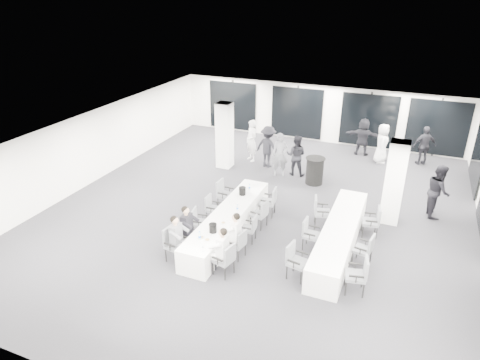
# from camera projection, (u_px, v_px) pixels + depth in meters

# --- Properties ---
(room) EXTENTS (14.04, 16.04, 2.84)m
(room) POSITION_uv_depth(u_px,v_px,m) (295.00, 166.00, 14.98)
(room) COLOR #26262B
(room) RESTS_ON ground
(column_left) EXTENTS (0.60, 0.60, 2.80)m
(column_left) POSITION_uv_depth(u_px,v_px,m) (225.00, 135.00, 18.02)
(column_left) COLOR white
(column_left) RESTS_ON floor
(column_right) EXTENTS (0.60, 0.60, 2.80)m
(column_right) POSITION_uv_depth(u_px,v_px,m) (394.00, 183.00, 13.72)
(column_right) COLOR white
(column_right) RESTS_ON floor
(banquet_table_main) EXTENTS (0.90, 5.00, 0.75)m
(banquet_table_main) POSITION_uv_depth(u_px,v_px,m) (228.00, 223.00, 13.44)
(banquet_table_main) COLOR white
(banquet_table_main) RESTS_ON floor
(banquet_table_side) EXTENTS (0.90, 5.00, 0.75)m
(banquet_table_side) POSITION_uv_depth(u_px,v_px,m) (339.00, 237.00, 12.69)
(banquet_table_side) COLOR white
(banquet_table_side) RESTS_ON floor
(cocktail_table) EXTENTS (0.77, 0.77, 1.07)m
(cocktail_table) POSITION_uv_depth(u_px,v_px,m) (315.00, 171.00, 16.77)
(cocktail_table) COLOR black
(cocktail_table) RESTS_ON floor
(chair_main_left_near) EXTENTS (0.58, 0.63, 1.03)m
(chair_main_left_near) POSITION_uv_depth(u_px,v_px,m) (173.00, 242.00, 12.05)
(chair_main_left_near) COLOR #55585D
(chair_main_left_near) RESTS_ON floor
(chair_main_left_second) EXTENTS (0.53, 0.56, 0.89)m
(chair_main_left_second) POSITION_uv_depth(u_px,v_px,m) (185.00, 234.00, 12.59)
(chair_main_left_second) COLOR #55585D
(chair_main_left_second) RESTS_ON floor
(chair_main_left_mid) EXTENTS (0.52, 0.56, 0.89)m
(chair_main_left_mid) POSITION_uv_depth(u_px,v_px,m) (198.00, 220.00, 13.31)
(chair_main_left_mid) COLOR #55585D
(chair_main_left_mid) RESTS_ON floor
(chair_main_left_fourth) EXTENTS (0.45, 0.51, 0.89)m
(chair_main_left_fourth) POSITION_uv_depth(u_px,v_px,m) (212.00, 207.00, 14.12)
(chair_main_left_fourth) COLOR #55585D
(chair_main_left_fourth) RESTS_ON floor
(chair_main_left_far) EXTENTS (0.54, 0.60, 1.02)m
(chair_main_left_far) POSITION_uv_depth(u_px,v_px,m) (224.00, 192.00, 14.92)
(chair_main_left_far) COLOR #55585D
(chair_main_left_far) RESTS_ON floor
(chair_main_right_near) EXTENTS (0.58, 0.61, 0.96)m
(chair_main_right_near) POSITION_uv_depth(u_px,v_px,m) (226.00, 258.00, 11.40)
(chair_main_right_near) COLOR #55585D
(chair_main_right_near) RESTS_ON floor
(chair_main_right_second) EXTENTS (0.53, 0.56, 0.90)m
(chair_main_right_second) POSITION_uv_depth(u_px,v_px,m) (238.00, 243.00, 12.15)
(chair_main_right_second) COLOR #55585D
(chair_main_right_second) RESTS_ON floor
(chair_main_right_mid) EXTENTS (0.47, 0.52, 0.87)m
(chair_main_right_mid) POSITION_uv_depth(u_px,v_px,m) (251.00, 227.00, 12.96)
(chair_main_right_mid) COLOR #55585D
(chair_main_right_mid) RESTS_ON floor
(chair_main_right_fourth) EXTENTS (0.54, 0.57, 0.93)m
(chair_main_right_fourth) POSITION_uv_depth(u_px,v_px,m) (261.00, 213.00, 13.70)
(chair_main_right_fourth) COLOR #55585D
(chair_main_right_fourth) RESTS_ON floor
(chair_main_right_far) EXTENTS (0.55, 0.60, 1.00)m
(chair_main_right_far) POSITION_uv_depth(u_px,v_px,m) (270.00, 200.00, 14.42)
(chair_main_right_far) COLOR #55585D
(chair_main_right_far) RESTS_ON floor
(chair_side_left_near) EXTENTS (0.58, 0.62, 0.99)m
(chair_side_left_near) POSITION_uv_depth(u_px,v_px,m) (295.00, 259.00, 11.34)
(chair_side_left_near) COLOR #55585D
(chair_side_left_near) RESTS_ON floor
(chair_side_left_mid) EXTENTS (0.50, 0.55, 0.94)m
(chair_side_left_mid) POSITION_uv_depth(u_px,v_px,m) (309.00, 232.00, 12.61)
(chair_side_left_mid) COLOR #55585D
(chair_side_left_mid) RESTS_ON floor
(chair_side_left_far) EXTENTS (0.63, 0.66, 1.02)m
(chair_side_left_far) POSITION_uv_depth(u_px,v_px,m) (320.00, 210.00, 13.75)
(chair_side_left_far) COLOR #55585D
(chair_side_left_far) RESTS_ON floor
(chair_side_right_near) EXTENTS (0.60, 0.64, 1.02)m
(chair_side_right_near) POSITION_uv_depth(u_px,v_px,m) (359.00, 273.00, 10.75)
(chair_side_right_near) COLOR #55585D
(chair_side_right_near) RESTS_ON floor
(chair_side_right_mid) EXTENTS (0.55, 0.59, 0.95)m
(chair_side_right_mid) POSITION_uv_depth(u_px,v_px,m) (366.00, 248.00, 11.85)
(chair_side_right_mid) COLOR #55585D
(chair_side_right_mid) RESTS_ON floor
(chair_side_right_far) EXTENTS (0.58, 0.62, 0.99)m
(chair_side_right_far) POSITION_uv_depth(u_px,v_px,m) (373.00, 220.00, 13.22)
(chair_side_right_far) COLOR #55585D
(chair_side_right_far) RESTS_ON floor
(seated_guest_a) EXTENTS (0.50, 0.38, 1.44)m
(seated_guest_a) POSITION_uv_depth(u_px,v_px,m) (178.00, 236.00, 11.88)
(seated_guest_a) COLOR #5A5C62
(seated_guest_a) RESTS_ON floor
(seated_guest_b) EXTENTS (0.50, 0.38, 1.44)m
(seated_guest_b) POSITION_uv_depth(u_px,v_px,m) (189.00, 226.00, 12.40)
(seated_guest_b) COLOR black
(seated_guest_b) RESTS_ON floor
(seated_guest_c) EXTENTS (0.50, 0.38, 1.44)m
(seated_guest_c) POSITION_uv_depth(u_px,v_px,m) (220.00, 248.00, 11.36)
(seated_guest_c) COLOR silver
(seated_guest_c) RESTS_ON floor
(seated_guest_d) EXTENTS (0.50, 0.38, 1.44)m
(seated_guest_d) POSITION_uv_depth(u_px,v_px,m) (233.00, 232.00, 12.09)
(seated_guest_d) COLOR silver
(seated_guest_d) RESTS_ON floor
(standing_guest_a) EXTENTS (0.89, 0.80, 2.04)m
(standing_guest_a) POSITION_uv_depth(u_px,v_px,m) (280.00, 152.00, 17.29)
(standing_guest_a) COLOR #5A5C62
(standing_guest_a) RESTS_ON floor
(standing_guest_b) EXTENTS (0.96, 0.63, 1.92)m
(standing_guest_b) POSITION_uv_depth(u_px,v_px,m) (296.00, 153.00, 17.39)
(standing_guest_b) COLOR black
(standing_guest_b) RESTS_ON floor
(standing_guest_c) EXTENTS (1.46, 1.00, 2.05)m
(standing_guest_c) POSITION_uv_depth(u_px,v_px,m) (268.00, 144.00, 18.15)
(standing_guest_c) COLOR black
(standing_guest_c) RESTS_ON floor
(standing_guest_d) EXTENTS (1.32, 1.09, 1.96)m
(standing_guest_d) POSITION_uv_depth(u_px,v_px,m) (425.00, 143.00, 18.37)
(standing_guest_d) COLOR black
(standing_guest_d) RESTS_ON floor
(standing_guest_e) EXTENTS (0.67, 1.00, 1.98)m
(standing_guest_e) POSITION_uv_depth(u_px,v_px,m) (382.00, 141.00, 18.62)
(standing_guest_e) COLOR silver
(standing_guest_e) RESTS_ON floor
(standing_guest_f) EXTENTS (1.81, 0.72, 1.97)m
(standing_guest_f) POSITION_uv_depth(u_px,v_px,m) (363.00, 134.00, 19.45)
(standing_guest_f) COLOR black
(standing_guest_f) RESTS_ON floor
(standing_guest_g) EXTENTS (0.98, 0.97, 2.10)m
(standing_guest_g) POSITION_uv_depth(u_px,v_px,m) (252.00, 138.00, 18.79)
(standing_guest_g) COLOR silver
(standing_guest_g) RESTS_ON floor
(standing_guest_h) EXTENTS (0.79, 1.10, 2.09)m
(standing_guest_h) POSITION_uv_depth(u_px,v_px,m) (439.00, 187.00, 14.22)
(standing_guest_h) COLOR black
(standing_guest_h) RESTS_ON floor
(ice_bucket_near) EXTENTS (0.23, 0.23, 0.26)m
(ice_bucket_near) POSITION_uv_depth(u_px,v_px,m) (213.00, 228.00, 12.17)
(ice_bucket_near) COLOR black
(ice_bucket_near) RESTS_ON banquet_table_main
(ice_bucket_far) EXTENTS (0.24, 0.24, 0.27)m
(ice_bucket_far) POSITION_uv_depth(u_px,v_px,m) (242.00, 191.00, 14.34)
(ice_bucket_far) COLOR black
(ice_bucket_far) RESTS_ON banquet_table_main
(water_bottle_a) EXTENTS (0.08, 0.08, 0.25)m
(water_bottle_a) POSITION_uv_depth(u_px,v_px,m) (200.00, 236.00, 11.80)
(water_bottle_a) COLOR silver
(water_bottle_a) RESTS_ON banquet_table_main
(water_bottle_b) EXTENTS (0.06, 0.06, 0.19)m
(water_bottle_b) POSITION_uv_depth(u_px,v_px,m) (237.00, 208.00, 13.35)
(water_bottle_b) COLOR silver
(water_bottle_b) RESTS_ON banquet_table_main
(water_bottle_c) EXTENTS (0.06, 0.06, 0.20)m
(water_bottle_c) POSITION_uv_depth(u_px,v_px,m) (250.00, 187.00, 14.71)
(water_bottle_c) COLOR silver
(water_bottle_c) RESTS_ON banquet_table_main
(plate_a) EXTENTS (0.19, 0.19, 0.03)m
(plate_a) POSITION_uv_depth(u_px,v_px,m) (201.00, 237.00, 11.94)
(plate_a) COLOR white
(plate_a) RESTS_ON banquet_table_main
(plate_b) EXTENTS (0.21, 0.21, 0.03)m
(plate_b) POSITION_uv_depth(u_px,v_px,m) (207.00, 240.00, 11.83)
(plate_b) COLOR white
(plate_b) RESTS_ON banquet_table_main
(plate_c) EXTENTS (0.18, 0.18, 0.03)m
(plate_c) POSITION_uv_depth(u_px,v_px,m) (223.00, 223.00, 12.67)
(plate_c) COLOR white
(plate_c) RESTS_ON banquet_table_main
(wine_glass) EXTENTS (0.07, 0.07, 0.19)m
(wine_glass) POSITION_uv_depth(u_px,v_px,m) (203.00, 247.00, 11.27)
(wine_glass) COLOR silver
(wine_glass) RESTS_ON banquet_table_main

